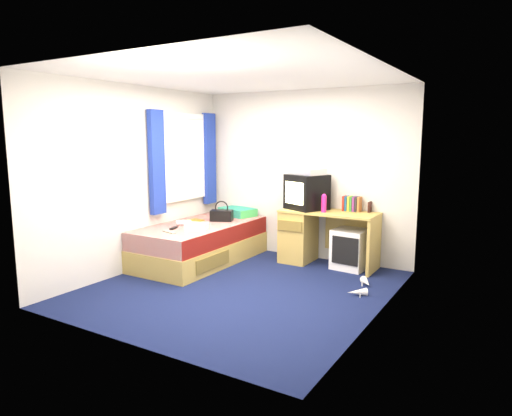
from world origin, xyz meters
The scene contains 20 objects.
ground centered at (0.00, 0.00, 0.00)m, with size 3.40×3.40×0.00m, color #0C1438.
room_shell centered at (0.00, 0.00, 1.45)m, with size 3.40×3.40×3.40m.
bed centered at (-1.10, 0.68, 0.27)m, with size 1.01×2.00×0.54m.
pillow centered at (-1.03, 1.51, 0.60)m, with size 0.54×0.35×0.12m, color #1B7EB1.
desk centered at (0.24, 1.44, 0.41)m, with size 1.30×0.55×0.75m.
storage_cube centered at (0.82, 1.44, 0.27)m, with size 0.43×0.43×0.53m, color white.
crt_tv centered at (0.17, 1.44, 0.99)m, with size 0.62×0.60×0.48m.
vcr centered at (0.17, 1.44, 1.27)m, with size 0.44×0.31×0.08m, color silver.
book_row centered at (0.77, 1.60, 0.85)m, with size 0.24×0.13×0.20m.
picture_frame centered at (1.00, 1.63, 0.82)m, with size 0.02×0.12×0.14m, color black.
pink_water_bottle centered at (0.48, 1.32, 0.86)m, with size 0.07×0.07×0.22m, color #EC2187.
aerosol_can centered at (0.37, 1.46, 0.85)m, with size 0.05×0.05×0.20m, color white.
handbag centered at (-0.97, 1.02, 0.63)m, with size 0.36×0.28×0.29m.
towel centered at (-0.88, 0.32, 0.58)m, with size 0.27×0.22×0.09m, color silver.
magazine centered at (-1.31, 0.78, 0.55)m, with size 0.21×0.28×0.01m, color yellow.
water_bottle centered at (-1.24, 0.49, 0.58)m, with size 0.07×0.07×0.20m, color silver.
colour_swatch_fan centered at (-1.08, 0.02, 0.55)m, with size 0.22×0.06×0.01m, color gold.
remote_control centered at (-1.19, 0.23, 0.55)m, with size 0.05×0.16×0.02m, color black.
window_assembly centered at (-1.55, 0.90, 1.42)m, with size 0.11×1.42×1.40m.
white_heels centered at (1.24, 0.65, 0.04)m, with size 0.23×0.61×0.09m.
Camera 1 is at (2.78, -4.28, 1.75)m, focal length 32.00 mm.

